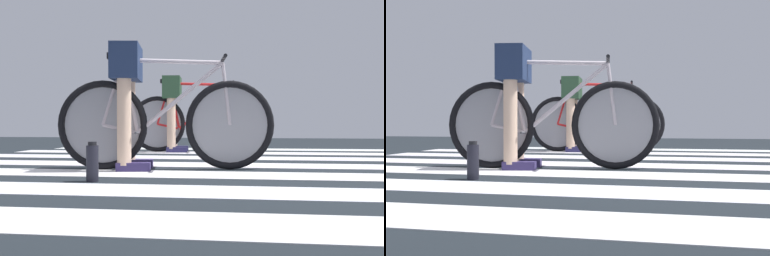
{
  "view_description": "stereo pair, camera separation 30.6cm",
  "coord_description": "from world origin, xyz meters",
  "views": [
    {
      "loc": [
        0.2,
        -3.67,
        0.4
      ],
      "look_at": [
        -0.25,
        -0.15,
        0.35
      ],
      "focal_mm": 41.11,
      "sensor_mm": 36.0,
      "label": 1
    },
    {
      "loc": [
        0.51,
        -3.67,
        0.4
      ],
      "look_at": [
        -0.25,
        -0.15,
        0.35
      ],
      "focal_mm": 41.11,
      "sensor_mm": 36.0,
      "label": 2
    }
  ],
  "objects": [
    {
      "name": "water_bottle",
      "position": [
        -0.79,
        -0.97,
        0.14
      ],
      "size": [
        0.08,
        0.08,
        0.26
      ],
      "color": "black",
      "rests_on": "ground"
    },
    {
      "name": "bicycle_1_of_2",
      "position": [
        -0.45,
        -0.2,
        0.41
      ],
      "size": [
        1.73,
        0.53,
        0.93
      ],
      "rotation": [
        0.0,
        0.0,
        0.14
      ],
      "color": "black",
      "rests_on": "ground"
    },
    {
      "name": "crosswalk_markings",
      "position": [
        -0.04,
        0.22,
        0.02
      ],
      "size": [
        5.45,
        4.99,
        0.0
      ],
      "color": "silver",
      "rests_on": "ground"
    },
    {
      "name": "ground",
      "position": [
        0.0,
        0.0,
        0.01
      ],
      "size": [
        18.0,
        14.0,
        0.02
      ],
      "color": "black"
    },
    {
      "name": "cyclist_2_of_2",
      "position": [
        -0.76,
        1.89,
        0.64
      ],
      "size": [
        0.34,
        0.43,
        0.96
      ],
      "rotation": [
        0.0,
        0.0,
        0.09
      ],
      "color": "beige",
      "rests_on": "ground"
    },
    {
      "name": "bicycle_2_of_2",
      "position": [
        -0.45,
        1.92,
        0.41
      ],
      "size": [
        1.73,
        0.52,
        0.93
      ],
      "rotation": [
        0.0,
        0.0,
        0.09
      ],
      "color": "black",
      "rests_on": "ground"
    },
    {
      "name": "cyclist_1_of_2",
      "position": [
        -0.76,
        -0.25,
        0.66
      ],
      "size": [
        0.36,
        0.44,
        1.0
      ],
      "rotation": [
        0.0,
        0.0,
        0.14
      ],
      "color": "beige",
      "rests_on": "ground"
    }
  ]
}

